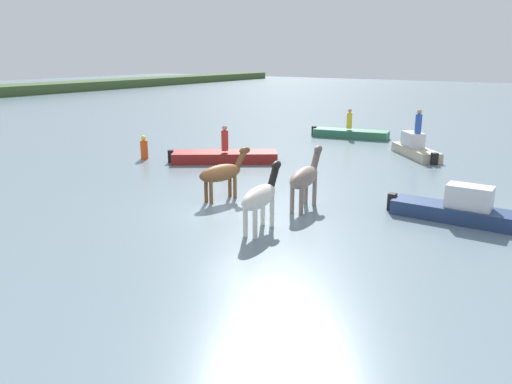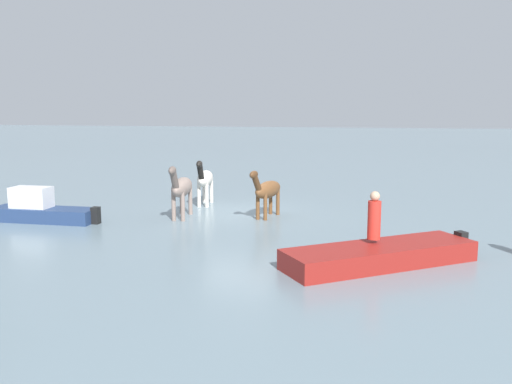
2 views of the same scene
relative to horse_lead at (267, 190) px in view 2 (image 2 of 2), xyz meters
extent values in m
plane|color=slate|center=(-0.42, -1.14, -0.97)|extent=(172.45, 172.45, 0.00)
ellipsoid|color=brown|center=(-0.08, 0.02, 0.01)|extent=(1.84, 0.94, 0.59)
cylinder|color=brown|center=(0.47, 0.03, -0.48)|extent=(0.13, 0.13, 0.97)
cylinder|color=brown|center=(0.40, -0.25, -0.48)|extent=(0.13, 0.13, 0.97)
cylinder|color=brown|center=(-0.56, 0.29, -0.48)|extent=(0.13, 0.13, 0.97)
cylinder|color=brown|center=(-0.63, 0.01, -0.48)|extent=(0.13, 0.13, 0.97)
cylinder|color=#50311A|center=(0.83, -0.21, 0.39)|extent=(0.57, 0.33, 0.65)
ellipsoid|color=#50311A|center=(1.01, -0.26, 0.66)|extent=(0.52, 0.32, 0.26)
ellipsoid|color=gray|center=(0.61, -2.89, 0.11)|extent=(1.99, 0.77, 0.65)
cylinder|color=gray|center=(1.17, -2.67, -0.43)|extent=(0.14, 0.14, 1.07)
cylinder|color=gray|center=(1.20, -2.99, -0.43)|extent=(0.14, 0.14, 1.07)
cylinder|color=gray|center=(0.01, -2.79, -0.43)|extent=(0.14, 0.14, 1.07)
cylinder|color=gray|center=(0.04, -3.11, -0.43)|extent=(0.14, 0.14, 1.07)
cylinder|color=#63544C|center=(1.63, -2.78, 0.53)|extent=(0.61, 0.28, 0.72)
ellipsoid|color=#63544C|center=(1.84, -2.76, 0.83)|extent=(0.55, 0.28, 0.29)
ellipsoid|color=silver|center=(-2.02, -2.85, 0.07)|extent=(1.92, 0.78, 0.63)
cylinder|color=silver|center=(-1.48, -2.63, -0.45)|extent=(0.14, 0.14, 1.03)
cylinder|color=silver|center=(-1.45, -2.93, -0.45)|extent=(0.14, 0.14, 1.03)
cylinder|color=silver|center=(-2.59, -2.77, -0.45)|extent=(0.14, 0.14, 1.03)
cylinder|color=silver|center=(-2.56, -3.07, -0.45)|extent=(0.14, 0.14, 1.03)
cylinder|color=black|center=(-1.04, -2.73, 0.47)|extent=(0.59, 0.28, 0.69)
ellipsoid|color=black|center=(-0.84, -2.71, 0.76)|extent=(0.53, 0.28, 0.28)
cube|color=maroon|center=(5.11, 3.75, -0.79)|extent=(3.95, 4.81, 0.65)
cube|color=black|center=(3.64, 5.84, -0.72)|extent=(0.37, 0.36, 0.70)
cube|color=navy|center=(2.14, -7.26, -0.81)|extent=(1.01, 3.61, 0.61)
cube|color=silver|center=(2.14, -7.69, -0.16)|extent=(0.71, 1.30, 0.70)
cube|color=black|center=(2.14, -5.36, -0.74)|extent=(0.28, 0.24, 0.66)
cylinder|color=red|center=(4.91, 3.58, 0.11)|extent=(0.32, 0.32, 0.95)
sphere|color=tan|center=(4.91, 3.58, 0.70)|extent=(0.24, 0.24, 0.24)
camera|label=1|loc=(-13.38, -10.28, 3.99)|focal=34.92mm
camera|label=2|loc=(18.21, 3.36, 2.84)|focal=37.95mm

